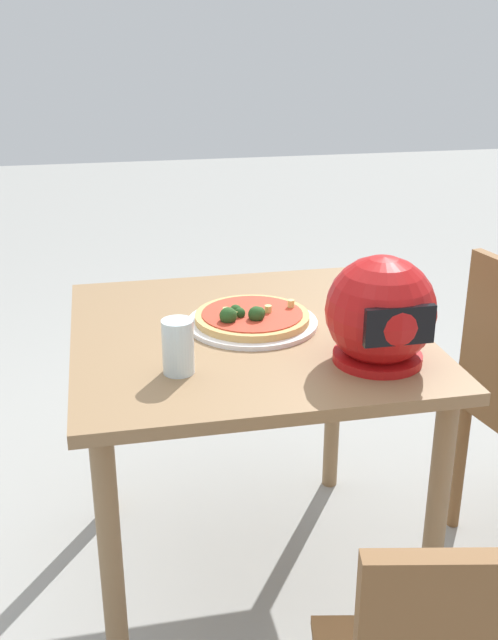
{
  "coord_description": "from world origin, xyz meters",
  "views": [
    {
      "loc": [
        0.34,
        1.69,
        1.47
      ],
      "look_at": [
        -0.01,
        -0.01,
        0.78
      ],
      "focal_mm": 41.93,
      "sensor_mm": 36.0,
      "label": 1
    }
  ],
  "objects": [
    {
      "name": "dining_table",
      "position": [
        0.0,
        0.0,
        0.65
      ],
      "size": [
        0.86,
        0.88,
        0.76
      ],
      "color": "olive",
      "rests_on": "ground"
    },
    {
      "name": "motorcycle_helmet",
      "position": [
        -0.26,
        0.24,
        0.88
      ],
      "size": [
        0.25,
        0.25,
        0.25
      ],
      "color": "#B21414",
      "rests_on": "dining_table"
    },
    {
      "name": "ground_plane",
      "position": [
        0.0,
        0.0,
        0.0
      ],
      "size": [
        14.0,
        14.0,
        0.0
      ],
      "primitive_type": "plane",
      "color": "#9E9E99"
    },
    {
      "name": "pizza",
      "position": [
        -0.02,
        -0.02,
        0.78
      ],
      "size": [
        0.29,
        0.29,
        0.06
      ],
      "color": "tan",
      "rests_on": "pizza_plate"
    },
    {
      "name": "pizza_plate",
      "position": [
        -0.02,
        -0.03,
        0.76
      ],
      "size": [
        0.33,
        0.33,
        0.01
      ],
      "primitive_type": "cylinder",
      "color": "white",
      "rests_on": "dining_table"
    },
    {
      "name": "drinking_glass",
      "position": [
        0.19,
        0.21,
        0.82
      ],
      "size": [
        0.07,
        0.07,
        0.12
      ],
      "primitive_type": "cylinder",
      "color": "silver",
      "rests_on": "dining_table"
    }
  ]
}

